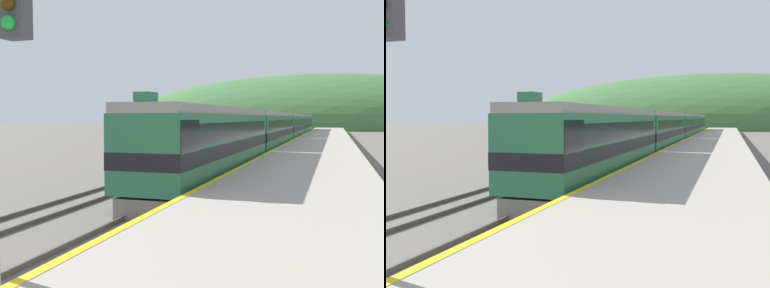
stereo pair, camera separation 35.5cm
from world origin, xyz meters
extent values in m
cube|color=#4C443D|center=(-0.72, 70.00, 0.08)|extent=(0.08, 180.00, 0.16)
cube|color=#4C443D|center=(0.72, 70.00, 0.08)|extent=(0.08, 180.00, 0.16)
cube|color=#4C443D|center=(-4.88, 70.00, 0.08)|extent=(0.08, 180.00, 0.16)
cube|color=#4C443D|center=(-3.45, 70.00, 0.08)|extent=(0.08, 180.00, 0.16)
cube|color=#9E9689|center=(5.09, 50.00, 0.57)|extent=(6.70, 140.00, 1.15)
cube|color=yellow|center=(1.86, 50.00, 1.15)|extent=(0.24, 140.00, 0.01)
ellipsoid|color=#3D6B38|center=(0.00, 158.03, 0.00)|extent=(145.49, 65.47, 36.68)
cube|color=slate|center=(-8.30, 45.60, 1.99)|extent=(8.18, 5.90, 3.99)
cube|color=#47423D|center=(-8.30, 45.60, 4.11)|extent=(8.68, 6.40, 0.24)
cube|color=black|center=(0.00, 23.67, 0.42)|extent=(2.41, 18.58, 0.85)
cube|color=#286B47|center=(0.00, 23.67, 2.36)|extent=(2.93, 19.77, 3.03)
cube|color=black|center=(0.00, 23.67, 2.12)|extent=(2.96, 19.79, 0.67)
cube|color=black|center=(0.00, 23.67, 3.03)|extent=(2.96, 18.58, 0.91)
cube|color=gray|center=(0.00, 23.67, 4.08)|extent=(2.76, 19.77, 0.40)
cube|color=black|center=(0.00, 14.91, 3.03)|extent=(2.97, 2.20, 1.21)
cube|color=#286B47|center=(0.00, 14.23, 4.46)|extent=(0.64, 0.80, 0.36)
cube|color=slate|center=(0.00, 13.98, 0.38)|extent=(2.29, 0.40, 0.77)
cube|color=black|center=(0.00, 45.92, 0.42)|extent=(2.41, 21.56, 0.85)
cube|color=#286B47|center=(0.00, 45.92, 2.36)|extent=(2.93, 22.94, 3.03)
cube|color=black|center=(0.00, 45.92, 2.12)|extent=(2.96, 22.96, 0.67)
cube|color=black|center=(0.00, 45.92, 3.03)|extent=(2.96, 21.56, 0.91)
cube|color=gray|center=(0.00, 45.92, 4.08)|extent=(2.76, 22.94, 0.40)
cube|color=black|center=(0.00, 69.76, 0.42)|extent=(2.41, 21.56, 0.85)
cube|color=#286B47|center=(0.00, 69.76, 2.36)|extent=(2.93, 22.94, 3.03)
cube|color=black|center=(0.00, 69.76, 2.12)|extent=(2.96, 22.96, 0.67)
cube|color=black|center=(0.00, 69.76, 3.03)|extent=(2.96, 21.56, 0.91)
cube|color=gray|center=(0.00, 69.76, 4.08)|extent=(2.76, 22.94, 0.40)
cube|color=black|center=(0.00, 93.60, 0.42)|extent=(2.41, 21.56, 0.85)
cube|color=#286B47|center=(0.00, 93.60, 2.36)|extent=(2.93, 22.94, 3.03)
cube|color=black|center=(0.00, 93.60, 2.12)|extent=(2.96, 22.96, 0.67)
cube|color=black|center=(0.00, 93.60, 3.03)|extent=(2.96, 21.56, 0.91)
cube|color=gray|center=(0.00, 93.60, 4.08)|extent=(2.76, 22.94, 0.40)
cube|color=black|center=(-4.16, 47.30, 0.40)|extent=(2.46, 31.74, 0.80)
cube|color=beige|center=(-4.16, 47.30, 2.20)|extent=(2.90, 33.07, 2.79)
cube|color=#424247|center=(1.82, 5.11, 5.44)|extent=(0.40, 0.28, 1.02)
camera|label=1|loc=(6.54, -0.76, 3.72)|focal=42.00mm
camera|label=2|loc=(6.88, -0.65, 3.72)|focal=42.00mm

